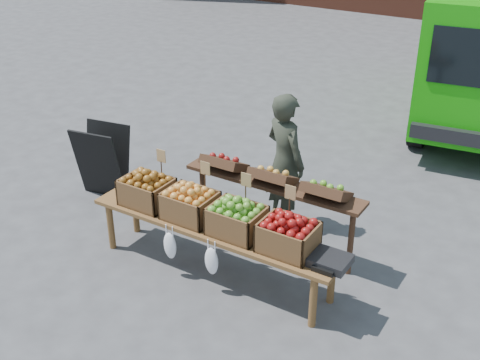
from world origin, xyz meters
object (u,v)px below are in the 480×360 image
Objects in this scene: vendor at (285,161)px; crate_red_apples at (237,221)px; back_table at (272,206)px; crate_green_apples at (288,237)px; crate_russet_pears at (190,205)px; chalkboard_sign at (103,161)px; crate_golden_apples at (147,191)px; display_bench at (214,249)px; weighing_scale at (330,261)px.

crate_red_apples is (0.15, -1.25, -0.08)m from vendor.
crate_green_apples is (0.56, -0.72, 0.19)m from back_table.
chalkboard_sign is at bearing 160.05° from crate_russet_pears.
crate_golden_apples is 1.10m from crate_red_apples.
crate_golden_apples reaches higher than display_bench.
chalkboard_sign is (-2.23, -0.58, -0.33)m from vendor.
weighing_scale is (1.25, 0.00, 0.33)m from display_bench.
back_table is 4.20× the size of crate_red_apples.
vendor is at bearing 5.21° from chalkboard_sign.
display_bench is at bearing 180.00° from crate_red_apples.
crate_russet_pears reaches higher than weighing_scale.
weighing_scale is (1.13, -1.25, -0.18)m from vendor.
weighing_scale is at bearing 0.00° from crate_green_apples.
crate_green_apples is at bearing 180.00° from weighing_scale.
chalkboard_sign reaches higher than weighing_scale.
back_table is at bearing 69.91° from display_bench.
chalkboard_sign is at bearing 168.79° from weighing_scale.
crate_green_apples is (2.93, -0.67, 0.24)m from chalkboard_sign.
chalkboard_sign is 2.37m from back_table.
crate_red_apples is at bearing -25.00° from chalkboard_sign.
display_bench is at bearing -26.92° from chalkboard_sign.
crate_golden_apples is at bearing 180.00° from display_bench.
back_table reaches higher than crate_red_apples.
display_bench is at bearing 108.43° from vendor.
crate_green_apples is 0.44m from weighing_scale.
crate_red_apples is (1.10, 0.00, 0.00)m from crate_golden_apples.
back_table reaches higher than crate_golden_apples.
display_bench is 7.94× the size of weighing_scale.
weighing_scale is at bearing 0.00° from crate_golden_apples.
back_table is 1.22m from weighing_scale.
crate_red_apples is at bearing 0.00° from crate_russet_pears.
vendor is 1.31m from crate_russet_pears.
vendor is 1.35m from display_bench.
vendor is at bearing 104.93° from back_table.
crate_green_apples is (0.55, 0.00, 0.00)m from crate_red_apples.
chalkboard_sign is at bearing 162.48° from display_bench.
weighing_scale is (0.99, -0.72, 0.09)m from back_table.
chalkboard_sign is at bearing -178.68° from back_table.
crate_russet_pears is at bearing 180.00° from display_bench.
vendor reaches higher than chalkboard_sign.
crate_golden_apples is at bearing 180.00° from weighing_scale.
crate_golden_apples is 2.08m from weighing_scale.
back_table reaches higher than chalkboard_sign.
display_bench is 0.93m from crate_green_apples.
chalkboard_sign is at bearing 152.59° from crate_golden_apples.
chalkboard_sign is at bearing 164.40° from crate_red_apples.
back_table is 4.20× the size of crate_green_apples.
crate_red_apples is (2.38, -0.67, 0.24)m from chalkboard_sign.
back_table is 0.74m from crate_red_apples.
crate_russet_pears is (-0.54, -0.72, 0.19)m from back_table.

